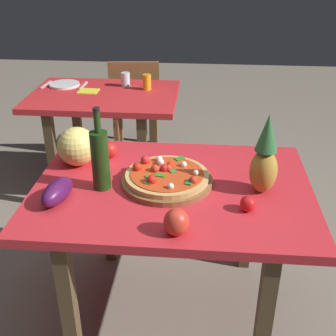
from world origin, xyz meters
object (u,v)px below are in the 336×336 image
object	(u,v)px
display_table	(173,203)
background_table	(105,109)
melon	(77,146)
fork_utensil	(46,85)
pineapple_left	(265,158)
napkin_folded	(88,91)
eggplant	(57,192)
drinking_glass_water	(126,79)
bell_pepper	(176,222)
knife_utensil	(83,86)
pizza	(166,175)
pizza_board	(167,181)
tomato_by_bottle	(248,204)
tomato_at_corner	(109,150)
dining_chair	(136,102)
drinking_glass_juice	(147,82)
dinner_plate	(65,84)
wine_bottle	(100,159)

from	to	relation	value
display_table	background_table	world-z (taller)	same
melon	fork_utensil	xyz separation A→B (m)	(-0.58, 1.22, -0.09)
pineapple_left	napkin_folded	size ratio (longest dim) A/B	2.50
eggplant	drinking_glass_water	world-z (taller)	drinking_glass_water
display_table	bell_pepper	xyz separation A→B (m)	(0.04, -0.35, 0.14)
fork_utensil	knife_utensil	xyz separation A→B (m)	(0.28, 0.00, 0.00)
pizza	pineapple_left	distance (m)	0.43
melon	knife_utensil	distance (m)	1.26
background_table	knife_utensil	xyz separation A→B (m)	(-0.18, 0.16, 0.12)
melon	napkin_folded	world-z (taller)	melon
pizza_board	background_table	bearing A→B (deg)	114.46
pineapple_left	eggplant	xyz separation A→B (m)	(-0.84, -0.15, -0.11)
eggplant	tomato_by_bottle	bearing A→B (deg)	-0.39
eggplant	tomato_at_corner	xyz separation A→B (m)	(0.13, 0.42, -0.01)
pineapple_left	drinking_glass_water	size ratio (longest dim) A/B	3.51
display_table	fork_utensil	bearing A→B (deg)	127.00
dining_chair	pizza	bearing A→B (deg)	97.52
pineapple_left	fork_utensil	bearing A→B (deg)	135.46
tomato_by_bottle	eggplant	bearing A→B (deg)	179.61
pizza_board	fork_utensil	bearing A→B (deg)	126.58
background_table	tomato_at_corner	bearing A→B (deg)	-75.90
pineapple_left	tomato_at_corner	size ratio (longest dim) A/B	4.47
knife_utensil	drinking_glass_water	bearing A→B (deg)	5.77
dining_chair	drinking_glass_juice	xyz separation A→B (m)	(0.16, -0.47, 0.32)
fork_utensil	napkin_folded	world-z (taller)	fork_utensil
bell_pepper	dinner_plate	bearing A→B (deg)	118.55
fork_utensil	display_table	bearing A→B (deg)	-48.50
pizza_board	dinner_plate	bearing A→B (deg)	122.61
melon	napkin_folded	bearing A→B (deg)	101.86
dining_chair	knife_utensil	world-z (taller)	dining_chair
wine_bottle	pizza	bearing A→B (deg)	12.92
dining_chair	pineapple_left	bearing A→B (deg)	108.84
pizza	melon	world-z (taller)	melon
pizza	napkin_folded	distance (m)	1.41
fork_utensil	napkin_folded	bearing A→B (deg)	-15.07
eggplant	dining_chair	bearing A→B (deg)	89.72
pineapple_left	dining_chair	bearing A→B (deg)	114.47
wine_bottle	drinking_glass_water	bearing A→B (deg)	95.84
dining_chair	bell_pepper	xyz separation A→B (m)	(0.49, -2.15, 0.31)
background_table	pizza_board	xyz separation A→B (m)	(0.55, -1.21, 0.13)
display_table	bell_pepper	world-z (taller)	bell_pepper
background_table	drinking_glass_juice	bearing A→B (deg)	22.16
background_table	drinking_glass_juice	distance (m)	0.36
bell_pepper	tomato_at_corner	world-z (taller)	bell_pepper
wine_bottle	bell_pepper	xyz separation A→B (m)	(0.34, -0.30, -0.09)
background_table	tomato_by_bottle	size ratio (longest dim) A/B	15.89
melon	drinking_glass_water	distance (m)	1.24
fork_utensil	knife_utensil	size ratio (longest dim) A/B	1.00
wine_bottle	background_table	bearing A→B (deg)	102.16
tomato_by_bottle	dining_chair	bearing A→B (deg)	110.99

